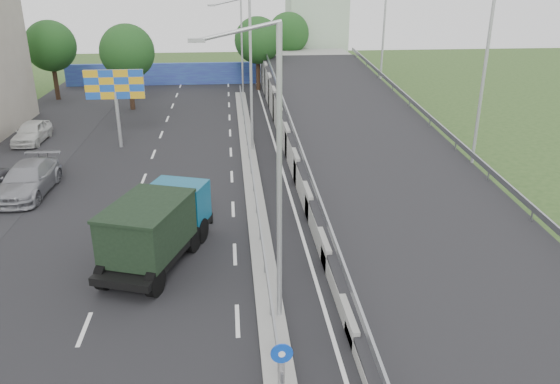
{
  "coord_description": "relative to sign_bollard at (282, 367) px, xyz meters",
  "views": [
    {
      "loc": [
        -1.25,
        -10.39,
        11.44
      ],
      "look_at": [
        0.97,
        12.76,
        2.2
      ],
      "focal_mm": 35.0,
      "sensor_mm": 36.0,
      "label": 1
    }
  ],
  "objects": [
    {
      "name": "tree_left_far",
      "position": [
        -18.0,
        42.83,
        4.14
      ],
      "size": [
        4.8,
        4.8,
        7.6
      ],
      "color": "black",
      "rests_on": "ground"
    },
    {
      "name": "blue_wall",
      "position": [
        -4.0,
        49.83,
        0.17
      ],
      "size": [
        30.0,
        0.5,
        2.4
      ],
      "primitive_type": "cube",
      "color": "#2A2892",
      "rests_on": "ground"
    },
    {
      "name": "lamp_post_far",
      "position": [
        0.11,
        43.83,
        4.77
      ],
      "size": [
        2.74,
        0.18,
        10.08
      ],
      "color": "#B2B5B7",
      "rests_on": "median"
    },
    {
      "name": "dump_truck",
      "position": [
        -4.41,
        8.68,
        0.61
      ],
      "size": [
        4.54,
        7.18,
        2.98
      ],
      "rotation": [
        0.0,
        0.0,
        -0.34
      ],
      "color": "black",
      "rests_on": "ground"
    },
    {
      "name": "church",
      "position": [
        10.0,
        57.83,
        4.28
      ],
      "size": [
        7.0,
        7.0,
        13.8
      ],
      "color": "#B2CCAD",
      "rests_on": "ground"
    },
    {
      "name": "tree_median_far",
      "position": [
        2.0,
        45.83,
        4.14
      ],
      "size": [
        4.8,
        4.8,
        7.6
      ],
      "color": "black",
      "rests_on": "ground"
    },
    {
      "name": "overpass_ramp",
      "position": [
        7.5,
        21.83,
        0.72
      ],
      "size": [
        10.0,
        50.0,
        3.5
      ],
      "color": "gray",
      "rests_on": "ground"
    },
    {
      "name": "parked_car_e",
      "position": [
        -15.68,
        27.7,
        -0.25
      ],
      "size": [
        1.97,
        4.64,
        1.57
      ],
      "primitive_type": "imported",
      "rotation": [
        0.0,
        0.0,
        -0.03
      ],
      "color": "silver",
      "rests_on": "ground"
    },
    {
      "name": "lamp_post_near",
      "position": [
        0.11,
        3.83,
        4.77
      ],
      "size": [
        2.74,
        0.18,
        10.08
      ],
      "color": "#B2B5B7",
      "rests_on": "median"
    },
    {
      "name": "median_guardrail",
      "position": [
        0.0,
        21.83,
        -0.28
      ],
      "size": [
        0.09,
        44.0,
        0.71
      ],
      "color": "gray",
      "rests_on": "median"
    },
    {
      "name": "parked_car_d",
      "position": [
        -12.56,
        17.2,
        -0.18
      ],
      "size": [
        2.63,
        6.0,
        1.72
      ],
      "primitive_type": "imported",
      "rotation": [
        0.0,
        0.0,
        -0.04
      ],
      "color": "gray",
      "rests_on": "ground"
    },
    {
      "name": "tree_left_mid",
      "position": [
        -10.0,
        37.83,
        4.14
      ],
      "size": [
        4.8,
        4.8,
        7.6
      ],
      "color": "black",
      "rests_on": "ground"
    },
    {
      "name": "sign_bollard",
      "position": [
        0.0,
        0.0,
        0.0
      ],
      "size": [
        0.64,
        0.23,
        1.67
      ],
      "color": "black",
      "rests_on": "median"
    },
    {
      "name": "median",
      "position": [
        0.0,
        21.83,
        -0.93
      ],
      "size": [
        1.0,
        44.0,
        0.2
      ],
      "primitive_type": "cube",
      "color": "gray",
      "rests_on": "ground"
    },
    {
      "name": "road_surface",
      "position": [
        -3.0,
        17.83,
        -1.03
      ],
      "size": [
        26.0,
        90.0,
        0.04
      ],
      "primitive_type": "cube",
      "color": "black",
      "rests_on": "ground"
    },
    {
      "name": "lamp_post_mid",
      "position": [
        0.11,
        23.83,
        4.77
      ],
      "size": [
        2.74,
        0.18,
        10.08
      ],
      "color": "#B2B5B7",
      "rests_on": "median"
    },
    {
      "name": "billboard",
      "position": [
        -9.0,
        25.83,
        3.15
      ],
      "size": [
        4.0,
        0.24,
        5.5
      ],
      "color": "#B2B5B7",
      "rests_on": "ground"
    },
    {
      "name": "tree_ramp_far",
      "position": [
        6.0,
        52.83,
        4.14
      ],
      "size": [
        4.8,
        4.8,
        7.6
      ],
      "color": "black",
      "rests_on": "ground"
    }
  ]
}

